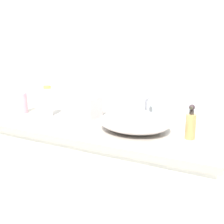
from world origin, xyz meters
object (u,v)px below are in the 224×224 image
object	(u,v)px
sink_basin	(134,122)
lotion_bottle	(48,101)
perfume_bottle	(23,101)
soap_dispenser	(191,125)
tissue_box	(86,106)

from	to	relation	value
sink_basin	lotion_bottle	world-z (taller)	lotion_bottle
sink_basin	perfume_bottle	bearing A→B (deg)	178.85
sink_basin	soap_dispenser	distance (m)	0.27
sink_basin	lotion_bottle	bearing A→B (deg)	176.91
perfume_bottle	tissue_box	bearing A→B (deg)	10.88
tissue_box	perfume_bottle	bearing A→B (deg)	-169.12
perfume_bottle	sink_basin	bearing A→B (deg)	-1.15
lotion_bottle	perfume_bottle	size ratio (longest dim) A/B	1.21
sink_basin	perfume_bottle	world-z (taller)	perfume_bottle
lotion_bottle	sink_basin	bearing A→B (deg)	-3.09
soap_dispenser	tissue_box	size ratio (longest dim) A/B	0.98
lotion_bottle	tissue_box	world-z (taller)	lotion_bottle
sink_basin	tissue_box	distance (m)	0.35
soap_dispenser	lotion_bottle	distance (m)	0.83
lotion_bottle	soap_dispenser	bearing A→B (deg)	-1.58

